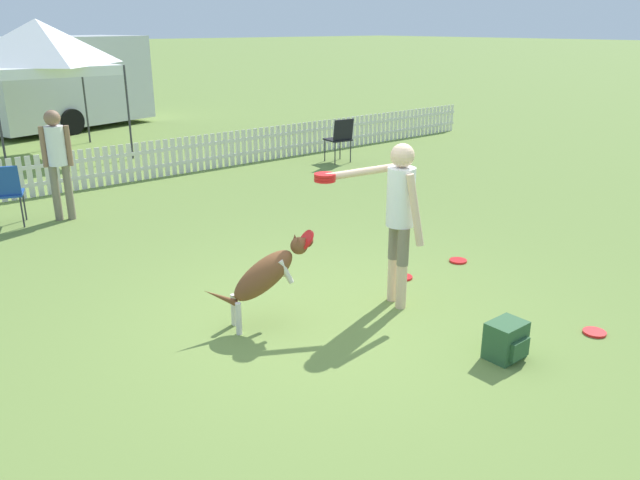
% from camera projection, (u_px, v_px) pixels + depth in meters
% --- Properties ---
extents(ground_plane, '(240.00, 240.00, 0.00)m').
position_uv_depth(ground_plane, '(326.00, 317.00, 6.24)').
color(ground_plane, olive).
extents(handler_person, '(0.88, 0.89, 1.69)m').
position_uv_depth(handler_person, '(396.00, 206.00, 6.20)').
color(handler_person, beige).
rests_on(handler_person, ground_plane).
extents(leaping_dog, '(1.07, 0.53, 0.92)m').
position_uv_depth(leaping_dog, '(266.00, 274.00, 5.93)').
color(leaping_dog, brown).
rests_on(leaping_dog, ground_plane).
extents(frisbee_near_handler, '(0.21, 0.21, 0.02)m').
position_uv_depth(frisbee_near_handler, '(458.00, 261.00, 7.71)').
color(frisbee_near_handler, red).
rests_on(frisbee_near_handler, ground_plane).
extents(frisbee_near_dog, '(0.21, 0.21, 0.02)m').
position_uv_depth(frisbee_near_dog, '(594.00, 332.00, 5.92)').
color(frisbee_near_dog, red).
rests_on(frisbee_near_dog, ground_plane).
extents(frisbee_midfield, '(0.21, 0.21, 0.02)m').
position_uv_depth(frisbee_midfield, '(403.00, 277.00, 7.21)').
color(frisbee_midfield, red).
rests_on(frisbee_midfield, ground_plane).
extents(backpack_on_grass, '(0.34, 0.29, 0.34)m').
position_uv_depth(backpack_on_grass, '(506.00, 340.00, 5.44)').
color(backpack_on_grass, '#2D5633').
rests_on(backpack_on_grass, ground_plane).
extents(picket_fence, '(20.42, 0.04, 0.71)m').
position_uv_depth(picket_fence, '(82.00, 169.00, 11.00)').
color(picket_fence, silver).
rests_on(picket_fence, ground_plane).
extents(folding_chair_blue_left, '(0.59, 0.60, 0.92)m').
position_uv_depth(folding_chair_blue_left, '(4.00, 190.00, 8.86)').
color(folding_chair_blue_left, '#333338').
rests_on(folding_chair_blue_left, ground_plane).
extents(folding_chair_center, '(0.52, 0.54, 0.93)m').
position_uv_depth(folding_chair_center, '(340.00, 136.00, 13.06)').
color(folding_chair_center, '#333338').
rests_on(folding_chair_center, ground_plane).
extents(canopy_tent_main, '(2.60, 2.60, 2.90)m').
position_uv_depth(canopy_tent_main, '(39.00, 47.00, 13.05)').
color(canopy_tent_main, '#333338').
rests_on(canopy_tent_main, ground_plane).
extents(spectator_standing, '(0.39, 0.27, 1.63)m').
position_uv_depth(spectator_standing, '(57.00, 155.00, 9.07)').
color(spectator_standing, '#7A705B').
rests_on(spectator_standing, ground_plane).
extents(equipment_trailer, '(5.53, 3.41, 2.47)m').
position_uv_depth(equipment_trailer, '(61.00, 81.00, 17.19)').
color(equipment_trailer, silver).
rests_on(equipment_trailer, ground_plane).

